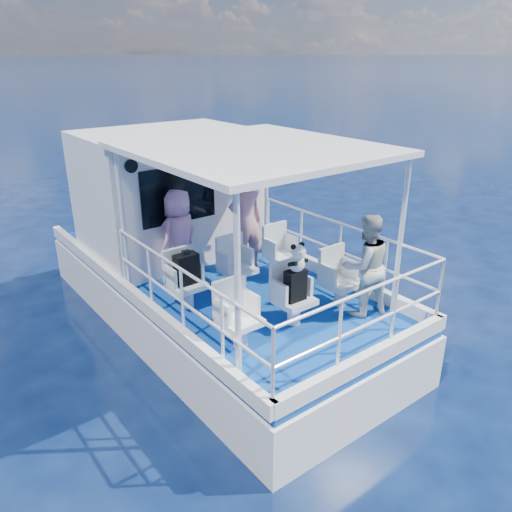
% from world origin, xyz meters
% --- Properties ---
extents(ground, '(2000.00, 2000.00, 0.00)m').
position_xyz_m(ground, '(0.00, 0.00, 0.00)').
color(ground, black).
rests_on(ground, ground).
extents(hull, '(3.00, 7.00, 1.60)m').
position_xyz_m(hull, '(0.00, 1.00, 0.00)').
color(hull, white).
rests_on(hull, ground).
extents(deck, '(2.90, 6.90, 0.10)m').
position_xyz_m(deck, '(0.00, 1.00, 0.85)').
color(deck, navy).
rests_on(deck, hull).
extents(cabin, '(2.85, 2.00, 2.20)m').
position_xyz_m(cabin, '(0.00, 2.30, 2.00)').
color(cabin, white).
rests_on(cabin, deck).
extents(canopy, '(3.00, 3.20, 0.08)m').
position_xyz_m(canopy, '(0.00, -0.20, 3.14)').
color(canopy, white).
rests_on(canopy, cabin).
extents(canopy_posts, '(2.77, 2.97, 2.20)m').
position_xyz_m(canopy_posts, '(0.00, -0.25, 2.00)').
color(canopy_posts, white).
rests_on(canopy_posts, deck).
extents(railings, '(2.84, 3.59, 1.00)m').
position_xyz_m(railings, '(0.00, -0.58, 1.40)').
color(railings, white).
rests_on(railings, deck).
extents(seat_port_fwd, '(0.48, 0.46, 0.38)m').
position_xyz_m(seat_port_fwd, '(-0.90, 0.20, 1.09)').
color(seat_port_fwd, white).
rests_on(seat_port_fwd, deck).
extents(seat_center_fwd, '(0.48, 0.46, 0.38)m').
position_xyz_m(seat_center_fwd, '(0.00, 0.20, 1.09)').
color(seat_center_fwd, white).
rests_on(seat_center_fwd, deck).
extents(seat_stbd_fwd, '(0.48, 0.46, 0.38)m').
position_xyz_m(seat_stbd_fwd, '(0.90, 0.20, 1.09)').
color(seat_stbd_fwd, white).
rests_on(seat_stbd_fwd, deck).
extents(seat_port_aft, '(0.48, 0.46, 0.38)m').
position_xyz_m(seat_port_aft, '(-0.90, -1.10, 1.09)').
color(seat_port_aft, white).
rests_on(seat_port_aft, deck).
extents(seat_center_aft, '(0.48, 0.46, 0.38)m').
position_xyz_m(seat_center_aft, '(0.00, -1.10, 1.09)').
color(seat_center_aft, white).
rests_on(seat_center_aft, deck).
extents(seat_stbd_aft, '(0.48, 0.46, 0.38)m').
position_xyz_m(seat_stbd_aft, '(0.90, -1.10, 1.09)').
color(seat_stbd_aft, white).
rests_on(seat_stbd_aft, deck).
extents(passenger_port_fwd, '(0.66, 0.56, 1.50)m').
position_xyz_m(passenger_port_fwd, '(-0.51, 1.05, 1.65)').
color(passenger_port_fwd, pink).
rests_on(passenger_port_fwd, deck).
extents(passenger_stbd_fwd, '(0.68, 0.52, 1.68)m').
position_xyz_m(passenger_stbd_fwd, '(0.61, 0.81, 1.74)').
color(passenger_stbd_fwd, pink).
rests_on(passenger_stbd_fwd, deck).
extents(passenger_stbd_aft, '(0.84, 0.73, 1.46)m').
position_xyz_m(passenger_stbd_aft, '(0.95, -1.47, 1.63)').
color(passenger_stbd_aft, silver).
rests_on(passenger_stbd_aft, deck).
extents(backpack_port, '(0.34, 0.19, 0.44)m').
position_xyz_m(backpack_port, '(-0.90, 0.18, 1.50)').
color(backpack_port, black).
rests_on(backpack_port, seat_port_fwd).
extents(backpack_center, '(0.29, 0.16, 0.43)m').
position_xyz_m(backpack_center, '(-0.03, -1.14, 1.49)').
color(backpack_center, black).
rests_on(backpack_center, seat_center_aft).
extents(compact_camera, '(0.10, 0.06, 0.06)m').
position_xyz_m(compact_camera, '(-0.89, 0.18, 1.75)').
color(compact_camera, black).
rests_on(compact_camera, backpack_port).
extents(panda, '(0.25, 0.21, 0.38)m').
position_xyz_m(panda, '(-0.03, -1.16, 1.90)').
color(panda, white).
rests_on(panda, backpack_center).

